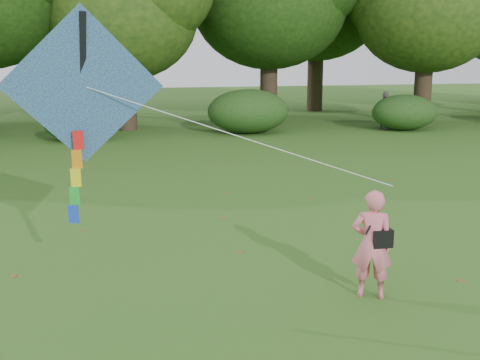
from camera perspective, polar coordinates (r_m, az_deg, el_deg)
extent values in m
plane|color=#265114|center=(8.42, 8.78, -12.65)|extent=(100.00, 100.00, 0.00)
imported|color=#E76C81|center=(8.86, 12.41, -5.96)|extent=(0.69, 0.59, 1.60)
imported|color=slate|center=(27.70, 13.54, 6.43)|extent=(1.09, 0.81, 1.72)
cube|color=black|center=(8.85, 13.22, -5.36)|extent=(0.30, 0.20, 0.26)
cylinder|color=black|center=(8.71, 12.64, -3.51)|extent=(0.33, 0.14, 0.47)
cube|color=#23599B|center=(8.40, -14.69, 8.62)|extent=(2.15, 0.42, 2.13)
cube|color=black|center=(8.43, -14.68, 8.63)|extent=(0.21, 0.56, 1.92)
cylinder|color=white|center=(8.25, 0.15, 4.07)|extent=(4.18, 0.83, 1.41)
cube|color=red|center=(8.50, -15.09, 3.66)|extent=(0.14, 0.06, 0.26)
cube|color=orange|center=(8.54, -15.20, 1.93)|extent=(0.14, 0.06, 0.26)
cube|color=yellow|center=(8.59, -15.30, 0.21)|extent=(0.14, 0.06, 0.26)
cube|color=green|center=(8.65, -15.40, -1.48)|extent=(0.14, 0.06, 0.26)
cube|color=blue|center=(8.71, -15.50, -3.15)|extent=(0.14, 0.06, 0.26)
cylinder|color=#3A2D1E|center=(27.18, -10.67, 7.97)|extent=(0.80, 0.80, 3.15)
ellipsoid|color=#1E3F11|center=(27.14, -10.96, 15.00)|extent=(6.40, 6.40, 5.44)
cylinder|color=#3A2D1E|center=(30.18, 2.74, 9.08)|extent=(0.86, 0.86, 3.67)
ellipsoid|color=#1E3F11|center=(30.21, 2.82, 16.53)|extent=(7.60, 7.60, 6.46)
cylinder|color=#3A2D1E|center=(30.51, 16.95, 8.37)|extent=(0.83, 0.83, 3.43)
ellipsoid|color=#1E3F11|center=(30.50, 17.38, 15.09)|extent=(6.80, 6.80, 5.78)
cylinder|color=#3A2D1E|center=(34.71, -16.12, 8.89)|extent=(0.84, 0.84, 3.50)
ellipsoid|color=#1E3F11|center=(34.71, -16.49, 14.95)|extent=(7.00, 7.00, 5.95)
cylinder|color=#3A2D1E|center=(35.65, 7.14, 9.77)|extent=(0.90, 0.90, 4.02)
ellipsoid|color=#1E3F11|center=(35.72, 7.33, 16.45)|extent=(7.80, 7.80, 6.63)
ellipsoid|color=#264919|center=(24.38, -15.08, 5.25)|extent=(2.66, 2.09, 1.42)
ellipsoid|color=#264919|center=(25.80, 0.78, 6.54)|extent=(3.50, 2.75, 1.88)
ellipsoid|color=#264919|center=(27.79, 15.31, 6.21)|extent=(2.94, 2.31, 1.58)
cube|color=brown|center=(14.65, 6.88, -1.71)|extent=(0.14, 0.11, 0.01)
cube|color=brown|center=(15.09, -1.09, -1.21)|extent=(0.10, 0.13, 0.01)
cube|color=brown|center=(12.84, -1.51, -3.64)|extent=(0.14, 0.12, 0.01)
cube|color=brown|center=(10.31, -20.64, -8.53)|extent=(0.11, 0.14, 0.01)
cube|color=brown|center=(17.12, 14.24, 0.04)|extent=(0.14, 0.11, 0.01)
cube|color=brown|center=(12.37, -14.59, -4.66)|extent=(0.09, 0.13, 0.01)
cube|color=brown|center=(18.62, -1.62, 1.38)|extent=(0.14, 0.14, 0.01)
cube|color=brown|center=(10.10, 20.20, -8.91)|extent=(0.13, 0.09, 0.01)
cube|color=brown|center=(10.77, -0.01, -6.80)|extent=(0.14, 0.14, 0.01)
cube|color=brown|center=(19.06, 5.71, 1.58)|extent=(0.12, 0.14, 0.01)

